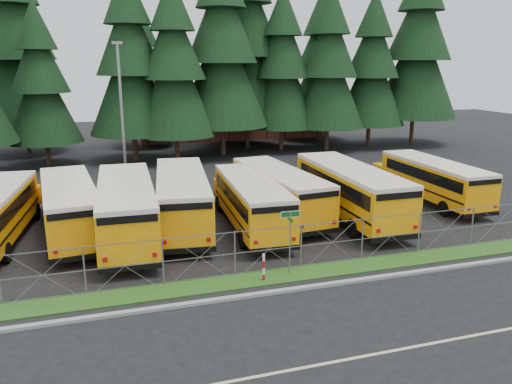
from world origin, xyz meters
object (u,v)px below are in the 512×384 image
bus_1 (70,208)px  striped_bollard (264,268)px  street_sign (290,229)px  bus_2 (127,210)px  bus_east (430,181)px  bus_4 (250,203)px  light_standard (122,110)px  bus_6 (347,192)px  bus_3 (182,200)px  bus_5 (277,193)px

bus_1 → striped_bollard: size_ratio=9.05×
bus_1 → street_sign: (9.14, -8.12, 0.61)m
bus_2 → bus_east: bearing=6.1°
bus_4 → light_standard: (-5.97, 11.50, 4.13)m
bus_4 → street_sign: (-0.16, -6.48, 0.66)m
street_sign → striped_bollard: size_ratio=2.34×
bus_6 → light_standard: bearing=136.7°
light_standard → bus_6: bearing=-44.0°
bus_east → striped_bollard: bus_east is taller
bus_2 → bus_4: bus_2 is taller
bus_4 → striped_bollard: 7.04m
bus_4 → bus_6: bearing=3.6°
bus_3 → street_sign: bus_3 is taller
bus_3 → bus_east: size_ratio=1.10×
bus_3 → striped_bollard: bearing=-69.1°
light_standard → bus_east: bearing=-28.2°
bus_2 → bus_4: bearing=0.4°
bus_1 → bus_2: 3.17m
bus_2 → light_standard: light_standard is taller
bus_6 → bus_5: bearing=158.7°
light_standard → bus_4: bearing=-62.6°
bus_5 → street_sign: 8.41m
bus_6 → bus_east: size_ratio=1.13×
bus_3 → light_standard: size_ratio=1.13×
bus_east → striped_bollard: 16.38m
bus_1 → bus_6: bearing=-12.3°
bus_4 → bus_east: 12.69m
striped_bollard → bus_6: bearing=43.5°
bus_3 → street_sign: (3.33, -7.79, 0.53)m
bus_1 → bus_2: bearing=-34.2°
bus_6 → light_standard: (-11.81, 11.42, 3.97)m
striped_bollard → bus_2: bearing=125.8°
bus_east → street_sign: street_sign is taller
bus_5 → street_sign: street_sign is taller
bus_5 → light_standard: 13.43m
bus_1 → bus_4: 9.45m
bus_6 → bus_4: bearing=-178.5°
striped_bollard → light_standard: 19.52m
bus_6 → bus_east: bus_6 is taller
bus_5 → bus_east: size_ratio=1.03×
bus_east → light_standard: 21.45m
bus_2 → bus_6: size_ratio=0.99×
bus_1 → bus_3: bearing=-9.6°
bus_4 → bus_6: bus_6 is taller
bus_1 → bus_2: size_ratio=0.94×
bus_4 → light_standard: 13.60m
bus_3 → bus_4: (3.49, -1.31, -0.12)m
bus_4 → bus_3: bearing=162.3°
bus_1 → street_sign: size_ratio=3.87×
bus_east → street_sign: (-12.76, -8.05, 0.68)m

